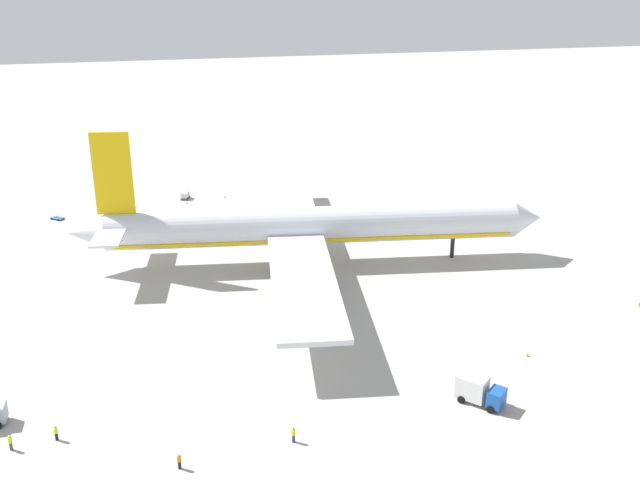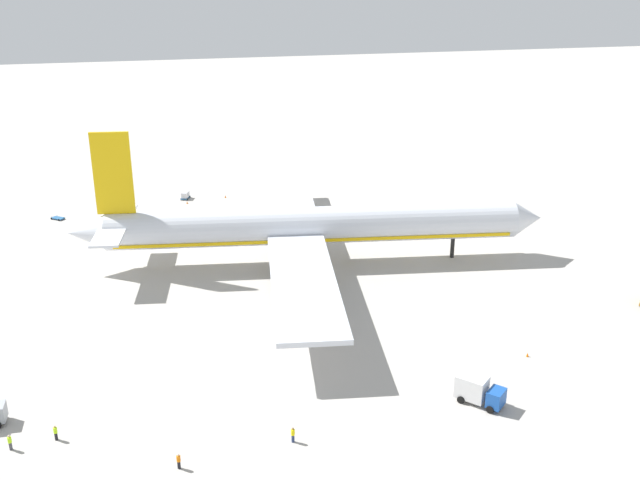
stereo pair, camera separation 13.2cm
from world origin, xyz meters
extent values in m
plane|color=#ADA8A0|center=(0.00, 0.00, 0.00)|extent=(600.00, 600.00, 0.00)
cylinder|color=silver|center=(0.00, 0.00, 6.66)|extent=(67.65, 16.77, 6.16)
cone|color=silver|center=(35.77, -5.73, 6.66)|extent=(5.82, 6.74, 6.04)
cone|color=silver|center=(-36.38, 5.83, 6.66)|extent=(7.01, 6.75, 5.85)
cube|color=#E5B20C|center=(-31.36, 5.02, 16.33)|extent=(6.00, 1.44, 13.18)
cube|color=silver|center=(-30.98, 10.55, 7.89)|extent=(5.80, 9.75, 0.36)
cube|color=silver|center=(-32.73, -0.34, 7.89)|extent=(5.80, 9.75, 0.36)
cube|color=silver|center=(-0.05, 21.03, 5.74)|extent=(14.48, 36.34, 0.70)
cylinder|color=slate|center=(0.10, 15.64, 3.45)|extent=(5.32, 4.57, 3.87)
cube|color=silver|center=(-6.62, -19.97, 5.74)|extent=(14.48, 36.34, 0.70)
cylinder|color=slate|center=(-4.79, -14.89, 3.51)|extent=(5.56, 4.49, 3.75)
cylinder|color=black|center=(23.34, -3.74, 1.79)|extent=(0.70, 0.70, 3.58)
cylinder|color=black|center=(-2.53, 5.55, 1.79)|extent=(0.70, 0.70, 3.58)
cylinder|color=black|center=(-4.14, -4.48, 1.79)|extent=(0.70, 0.70, 3.58)
cube|color=#E5B20C|center=(0.00, 0.00, 4.97)|extent=(64.93, 16.03, 0.50)
cube|color=black|center=(-43.85, -35.68, 1.85)|extent=(0.14, 1.71, 0.82)
cylinder|color=black|center=(-44.44, -34.64, 0.45)|extent=(0.91, 0.33, 0.90)
cube|color=#194CA5|center=(9.09, -46.78, 1.42)|extent=(2.82, 2.75, 1.94)
cube|color=silver|center=(7.16, -44.58, 1.79)|extent=(3.96, 4.06, 2.69)
cube|color=black|center=(9.46, -47.21, 1.90)|extent=(1.52, 1.34, 0.85)
cylinder|color=black|center=(9.85, -45.89, 0.45)|extent=(0.82, 0.87, 0.90)
cylinder|color=black|center=(8.11, -47.42, 0.45)|extent=(0.82, 0.87, 0.90)
cylinder|color=black|center=(7.57, -43.28, 0.45)|extent=(0.82, 0.87, 0.90)
cylinder|color=black|center=(5.82, -44.81, 0.45)|extent=(0.82, 0.87, 0.90)
cylinder|color=black|center=(42.10, -28.34, 0.32)|extent=(0.63, 0.58, 0.64)
cube|color=#26598C|center=(-43.73, 34.33, 0.28)|extent=(2.82, 2.69, 0.15)
cylinder|color=#333338|center=(-44.91, 35.33, 0.28)|extent=(0.51, 0.45, 0.08)
cylinder|color=black|center=(-44.91, 34.41, 0.20)|extent=(0.38, 0.35, 0.40)
cylinder|color=black|center=(-44.00, 35.48, 0.20)|extent=(0.38, 0.35, 0.40)
cylinder|color=black|center=(-43.46, 33.18, 0.20)|extent=(0.38, 0.35, 0.40)
cylinder|color=black|center=(-42.55, 34.24, 0.20)|extent=(0.38, 0.35, 0.40)
cube|color=#26598C|center=(-18.19, 41.66, 0.28)|extent=(2.26, 2.99, 0.15)
cylinder|color=#333338|center=(-17.61, 43.19, 0.28)|extent=(0.29, 0.59, 0.08)
cube|color=silver|center=(-18.19, 41.66, 0.94)|extent=(1.98, 2.55, 1.17)
cylinder|color=black|center=(-18.49, 42.86, 0.20)|extent=(0.25, 0.42, 0.40)
cylinder|color=black|center=(-17.18, 42.36, 0.20)|extent=(0.25, 0.42, 0.40)
cylinder|color=black|center=(-19.21, 40.96, 0.20)|extent=(0.25, 0.42, 0.40)
cylinder|color=black|center=(-17.90, 40.46, 0.20)|extent=(0.25, 0.42, 0.40)
cylinder|color=#3F3F47|center=(-42.60, -40.89, 0.44)|extent=(0.38, 0.38, 0.89)
cylinder|color=#B2F219|center=(-42.60, -40.89, 1.22)|extent=(0.48, 0.48, 0.66)
sphere|color=beige|center=(-42.60, -40.89, 1.67)|extent=(0.24, 0.24, 0.24)
cylinder|color=black|center=(-26.07, -48.24, 0.42)|extent=(0.45, 0.45, 0.85)
cylinder|color=orange|center=(-26.07, -48.24, 1.17)|extent=(0.57, 0.57, 0.64)
sphere|color=beige|center=(-26.07, -48.24, 1.60)|extent=(0.23, 0.23, 0.23)
cylinder|color=navy|center=(-14.23, -46.95, 0.44)|extent=(0.37, 0.37, 0.87)
cylinder|color=yellow|center=(-14.23, -46.95, 1.20)|extent=(0.46, 0.46, 0.65)
sphere|color=#8C6647|center=(-14.23, -46.95, 1.65)|extent=(0.24, 0.24, 0.24)
cylinder|color=black|center=(-38.21, -40.33, 0.43)|extent=(0.39, 0.39, 0.87)
cylinder|color=#B2F219|center=(-38.21, -40.33, 1.19)|extent=(0.48, 0.48, 0.65)
sphere|color=tan|center=(-38.21, -40.33, 1.64)|extent=(0.24, 0.24, 0.24)
cone|color=orange|center=(42.03, 20.47, 0.28)|extent=(0.36, 0.36, 0.55)
cone|color=orange|center=(-9.76, 40.25, 0.28)|extent=(0.36, 0.36, 0.55)
cone|color=orange|center=(18.57, -37.29, 0.28)|extent=(0.36, 0.36, 0.55)
cone|color=orange|center=(-18.12, 38.08, 0.28)|extent=(0.36, 0.36, 0.55)
camera|label=1|loc=(-27.37, -108.02, 46.24)|focal=40.16mm
camera|label=2|loc=(-27.24, -108.05, 46.24)|focal=40.16mm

